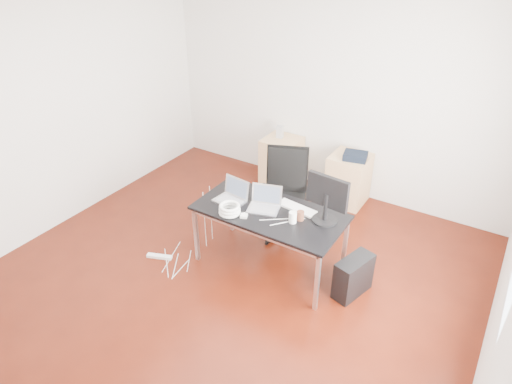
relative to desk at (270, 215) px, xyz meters
The scene contains 18 objects.
room_shell 0.88m from the desk, 112.71° to the right, with size 5.00×5.00×5.00m.
desk is the anchor object (origin of this frame).
office_chair 0.70m from the desk, 104.81° to the left, with size 0.63×0.64×1.08m.
filing_cabinet_left 1.98m from the desk, 115.36° to the left, with size 0.50×0.50×0.70m, color tan.
filing_cabinet_right 1.81m from the desk, 83.21° to the left, with size 0.50×0.50×0.70m, color tan.
pc_tower 1.08m from the desk, ahead, with size 0.20×0.45×0.44m, color black.
wastebasket 1.75m from the desk, 97.02° to the left, with size 0.24×0.24×0.28m, color black.
power_strip 1.44m from the desk, 153.45° to the right, with size 0.30×0.06×0.04m, color white.
laptop_left 0.48m from the desk, behind, with size 0.36×0.29×0.23m.
laptop_right 0.14m from the desk, 161.01° to the left, with size 0.39×0.34×0.23m.
monitor 0.68m from the desk, 15.35° to the left, with size 0.45×0.26×0.51m.
keyboard 0.30m from the desk, 40.95° to the left, with size 0.44×0.14×0.02m, color white.
cup_white 0.33m from the desk, 10.58° to the right, with size 0.08×0.08×0.12m, color white.
cup_brown 0.37m from the desk, ahead, with size 0.08×0.08×0.10m, color brown.
cable_coil 0.44m from the desk, 141.90° to the right, with size 0.24×0.24×0.11m.
power_adapter 0.30m from the desk, 125.63° to the right, with size 0.07×0.07×0.03m, color white.
speaker 2.01m from the desk, 116.43° to the left, with size 0.09×0.08×0.18m, color #9E9E9E.
navy_garment 1.74m from the desk, 80.39° to the left, with size 0.30×0.24×0.09m, color black.
Camera 1 is at (2.26, -3.07, 3.38)m, focal length 32.00 mm.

